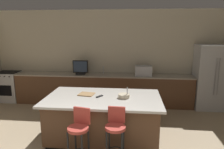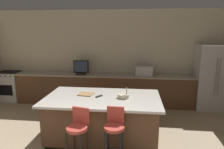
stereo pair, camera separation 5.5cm
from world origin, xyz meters
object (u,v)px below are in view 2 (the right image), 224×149
Objects in this scene: refrigerator at (212,77)px; microwave at (144,71)px; tv_monitor at (81,68)px; cell_phone at (120,96)px; kitchen_island at (103,118)px; bar_stool_left at (78,132)px; bar_stool_right at (114,131)px; cutting_board at (86,94)px; fruit_bowl at (123,96)px; tv_remote at (99,96)px; range_oven at (10,86)px.

refrigerator is 1.91m from microwave.
tv_monitor is 2.37m from cell_phone.
bar_stool_left is (-0.27, -0.89, 0.12)m from kitchen_island.
bar_stool_right is 3.17× the size of cutting_board.
bar_stool_right is 0.94m from cell_phone.
microwave reaches higher than fruit_bowl.
refrigerator reaches higher than tv_remote.
microwave is 0.49× the size of bar_stool_left.
refrigerator is 1.87× the size of bar_stool_left.
microwave is 1.57× the size of cutting_board.
cell_phone is at bearing -105.22° from microwave.
bar_stool_right is 4.32× the size of fruit_bowl.
fruit_bowl is at bearing -56.04° from tv_monitor.
range_oven is at bearing 150.47° from fruit_bowl.
cutting_board is at bearing -33.95° from range_oven.
tv_remote is (-2.87, -2.06, 0.01)m from refrigerator.
range_oven is 0.96× the size of bar_stool_right.
bar_stool_right reaches higher than cutting_board.
kitchen_island is 0.60m from cutting_board.
tv_monitor is at bearing 123.96° from fruit_bowl.
kitchen_island is 2.45× the size of range_oven.
refrigerator is 3.15m from cell_phone.
bar_stool_right is at bearing -53.16° from cutting_board.
tv_monitor is 2.69× the size of tv_remote.
bar_stool_left is (3.05, -3.01, 0.12)m from range_oven.
cutting_board is at bearing -122.16° from microwave.
fruit_bowl is at bearing -9.15° from cutting_board.
cutting_board is (-3.16, -1.95, 0.00)m from refrigerator.
refrigerator is at bearing 31.63° from cutting_board.
tv_monitor is at bearing -1.24° from range_oven.
microwave reaches higher than bar_stool_right.
bar_stool_right is at bearing -96.98° from fruit_bowl.
fruit_bowl reaches higher than cell_phone.
range_oven is at bearing -179.98° from microwave.
fruit_bowl reaches higher than kitchen_island.
refrigerator is 3.78m from tv_monitor.
tv_remote reaches higher than cell_phone.
refrigerator is 3.80m from bar_stool_right.
bar_stool_right is (-0.57, -2.90, -0.47)m from microwave.
fruit_bowl is at bearing -29.53° from range_oven.
bar_stool_left is 5.75× the size of tv_remote.
refrigerator is 3.71m from cutting_board.
fruit_bowl reaches higher than cutting_board.
range_oven is 4.29m from bar_stool_left.
cutting_board is (0.61, -1.94, -0.19)m from tv_monitor.
cell_phone is at bearing 127.37° from fruit_bowl.
tv_monitor is 2.25m from tv_remote.
microwave is at bearing 98.82° from tv_remote.
kitchen_island is 0.94m from bar_stool_left.
refrigerator is at bearing 0.10° from tv_monitor.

